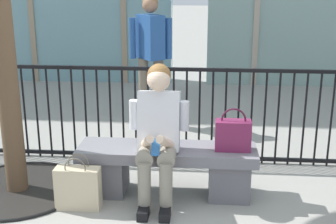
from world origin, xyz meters
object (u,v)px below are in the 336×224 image
seated_person_with_phone (158,130)px  shopping_bag (78,188)px  stone_bench (167,166)px  handbag_on_bench (233,134)px  bystander_at_railing (151,51)px

seated_person_with_phone → shopping_bag: bearing=-161.7°
stone_bench → handbag_on_bench: handbag_on_bench is taller
shopping_bag → bystander_at_railing: (0.34, 2.38, 0.81)m
shopping_bag → bystander_at_railing: bearing=82.0°
handbag_on_bench → bystander_at_railing: bystander_at_railing is taller
stone_bench → shopping_bag: size_ratio=3.33×
seated_person_with_phone → bystander_at_railing: bearing=98.7°
seated_person_with_phone → shopping_bag: 0.84m
stone_bench → seated_person_with_phone: 0.41m
shopping_bag → stone_bench: bearing=25.5°
stone_bench → shopping_bag: (-0.73, -0.35, -0.08)m
handbag_on_bench → bystander_at_railing: bearing=115.5°
shopping_bag → bystander_at_railing: size_ratio=0.28×
seated_person_with_phone → bystander_at_railing: (-0.33, 2.16, 0.35)m
stone_bench → seated_person_with_phone: size_ratio=1.32×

